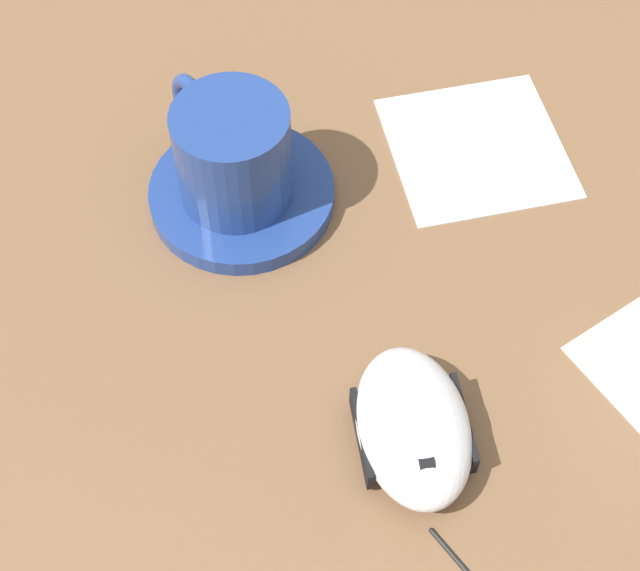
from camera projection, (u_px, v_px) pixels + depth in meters
name	position (u px, v px, depth m)	size (l,w,h in m)	color
ground_plane	(468.00, 298.00, 0.64)	(3.00, 3.00, 0.00)	brown
saucer	(242.00, 194.00, 0.68)	(0.13, 0.13, 0.01)	navy
coffee_cup	(231.00, 152.00, 0.65)	(0.08, 0.11, 0.07)	navy
computer_mouse	(413.00, 427.00, 0.57)	(0.09, 0.12, 0.04)	silver
napkin_spare	(477.00, 147.00, 0.72)	(0.12, 0.12, 0.00)	white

